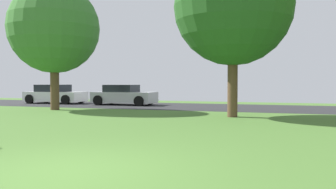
% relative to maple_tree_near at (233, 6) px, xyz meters
% --- Properties ---
extents(ground_plane, '(44.00, 44.00, 0.00)m').
position_rel_maple_tree_near_xyz_m(ground_plane, '(-1.31, -10.30, -4.69)').
color(ground_plane, '#47702D').
extents(road_strip, '(44.00, 6.40, 0.01)m').
position_rel_maple_tree_near_xyz_m(road_strip, '(-1.31, 5.70, -4.68)').
color(road_strip, '#28282B').
rests_on(road_strip, ground_plane).
extents(maple_tree_near, '(5.02, 5.02, 7.21)m').
position_rel_maple_tree_near_xyz_m(maple_tree_near, '(0.00, 0.00, 0.00)').
color(maple_tree_near, brown).
rests_on(maple_tree_near, ground_plane).
extents(oak_tree_left, '(4.81, 4.81, 6.77)m').
position_rel_maple_tree_near_xyz_m(oak_tree_left, '(-9.62, 0.95, -0.33)').
color(oak_tree_left, brown).
rests_on(oak_tree_left, ground_plane).
extents(parked_car_white, '(4.15, 2.06, 1.31)m').
position_rel_maple_tree_near_xyz_m(parked_car_white, '(-13.21, 5.92, -4.08)').
color(parked_car_white, white).
rests_on(parked_car_white, ground_plane).
extents(parked_car_silver, '(4.06, 2.06, 1.32)m').
position_rel_maple_tree_near_xyz_m(parked_car_silver, '(-7.88, 5.87, -4.07)').
color(parked_car_silver, '#B7B7BC').
rests_on(parked_car_silver, ground_plane).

